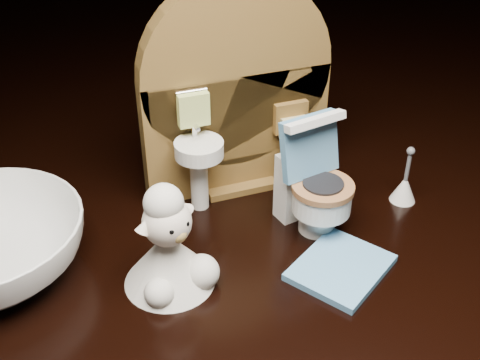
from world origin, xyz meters
The scene contains 5 objects.
backdrop_panel centered at (0.00, 0.06, 0.07)m, with size 0.13×0.05×0.15m.
toy_toilet centered at (0.03, 0.00, 0.03)m, with size 0.04×0.05×0.08m.
bath_mat centered at (0.03, -0.04, 0.00)m, with size 0.06×0.05×0.00m, color #518AB7.
toilet_brush centered at (0.10, 0.00, 0.01)m, with size 0.02×0.02×0.04m.
plush_lamb centered at (-0.07, -0.02, 0.02)m, with size 0.05×0.05×0.07m.
Camera 1 is at (-0.12, -0.28, 0.24)m, focal length 45.00 mm.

